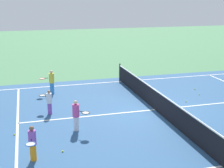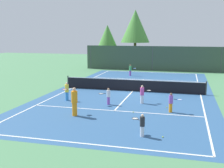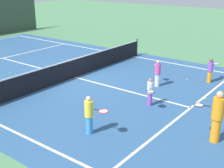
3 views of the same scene
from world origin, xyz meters
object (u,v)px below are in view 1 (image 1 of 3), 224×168
(tennis_ball_1, at_px, (186,101))
(player_4, at_px, (49,102))
(tennis_ball_5, at_px, (14,135))
(tennis_ball_6, at_px, (195,89))
(player_1, at_px, (76,115))
(player_5, at_px, (51,82))
(player_2, at_px, (32,143))
(tennis_ball_0, at_px, (199,94))
(tennis_ball_4, at_px, (140,85))
(tennis_ball_2, at_px, (134,83))
(tennis_ball_3, at_px, (63,151))

(tennis_ball_1, bearing_deg, player_4, -91.29)
(tennis_ball_5, bearing_deg, tennis_ball_6, 110.64)
(player_1, bearing_deg, player_4, -157.72)
(player_5, bearing_deg, tennis_ball_1, 62.91)
(player_2, xyz_separation_m, tennis_ball_1, (-4.14, 7.86, -0.61))
(tennis_ball_0, height_order, tennis_ball_4, same)
(player_4, height_order, tennis_ball_6, player_4)
(tennis_ball_2, height_order, tennis_ball_4, same)
(tennis_ball_2, bearing_deg, tennis_ball_1, 18.02)
(player_1, relative_size, tennis_ball_4, 19.46)
(tennis_ball_0, distance_m, tennis_ball_5, 10.24)
(tennis_ball_2, relative_size, tennis_ball_4, 1.00)
(tennis_ball_0, xyz_separation_m, tennis_ball_1, (0.94, -1.32, 0.00))
(tennis_ball_5, bearing_deg, player_2, 16.46)
(tennis_ball_3, xyz_separation_m, tennis_ball_5, (-1.91, -1.67, 0.00))
(player_5, xyz_separation_m, tennis_ball_5, (5.26, -1.94, -0.66))
(player_1, relative_size, player_4, 1.11)
(player_4, distance_m, tennis_ball_3, 4.00)
(player_4, bearing_deg, player_5, 172.98)
(player_2, bearing_deg, tennis_ball_1, 117.77)
(tennis_ball_6, bearing_deg, tennis_ball_1, -39.84)
(player_2, relative_size, tennis_ball_2, 18.60)
(player_2, distance_m, tennis_ball_4, 10.17)
(player_5, height_order, tennis_ball_4, player_5)
(tennis_ball_2, bearing_deg, tennis_ball_6, 52.24)
(tennis_ball_4, bearing_deg, player_5, -88.30)
(player_2, distance_m, tennis_ball_2, 10.61)
(tennis_ball_1, relative_size, tennis_ball_4, 1.00)
(player_1, relative_size, tennis_ball_3, 19.46)
(tennis_ball_1, relative_size, tennis_ball_2, 1.00)
(player_1, xyz_separation_m, tennis_ball_2, (-6.31, 4.69, -0.64))
(tennis_ball_2, relative_size, tennis_ball_6, 1.00)
(player_1, relative_size, player_5, 0.96)
(player_1, height_order, player_4, player_1)
(tennis_ball_4, bearing_deg, tennis_ball_3, -37.59)
(tennis_ball_4, relative_size, tennis_ball_6, 1.00)
(player_5, xyz_separation_m, tennis_ball_1, (3.37, 6.58, -0.66))
(tennis_ball_1, relative_size, tennis_ball_5, 1.00)
(player_1, height_order, tennis_ball_6, player_1)
(player_1, height_order, tennis_ball_5, player_1)
(player_1, bearing_deg, tennis_ball_6, 117.55)
(player_5, height_order, tennis_ball_1, player_5)
(player_5, bearing_deg, tennis_ball_5, -20.25)
(tennis_ball_0, bearing_deg, tennis_ball_2, -140.75)
(tennis_ball_3, xyz_separation_m, tennis_ball_4, (-7.33, 5.64, 0.00))
(player_4, relative_size, tennis_ball_5, 17.53)
(tennis_ball_1, xyz_separation_m, tennis_ball_2, (-4.24, -1.38, 0.00))
(tennis_ball_5, bearing_deg, tennis_ball_3, 41.15)
(tennis_ball_0, bearing_deg, tennis_ball_1, -54.64)
(tennis_ball_1, height_order, tennis_ball_3, same)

